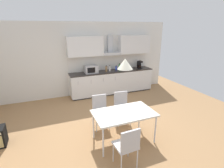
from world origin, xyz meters
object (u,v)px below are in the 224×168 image
(bottle_blue, at_px, (116,68))
(dining_table, at_px, (124,114))
(bottle_green, at_px, (120,67))
(chair_near_left, at_px, (128,144))
(chair_far_right, at_px, (122,104))
(bottle_brown, at_px, (106,69))
(microwave, at_px, (91,69))
(bottle_red, at_px, (125,66))
(chair_far_left, at_px, (100,108))
(bottle_white, at_px, (110,68))
(pendant_lamp, at_px, (125,64))
(coffee_maker, at_px, (139,64))

(bottle_blue, bearing_deg, dining_table, -110.10)
(bottle_green, relative_size, chair_near_left, 0.30)
(chair_far_right, distance_m, chair_near_left, 1.71)
(bottle_brown, bearing_deg, bottle_green, 8.60)
(microwave, bearing_deg, dining_table, -91.54)
(microwave, xyz_separation_m, chair_near_left, (-0.39, -3.80, -0.52))
(bottle_red, distance_m, chair_near_left, 4.25)
(bottle_red, distance_m, chair_far_left, 2.91)
(microwave, height_order, chair_near_left, microwave)
(bottle_white, xyz_separation_m, bottle_brown, (-0.16, -0.04, 0.01))
(bottle_brown, height_order, chair_far_right, bottle_brown)
(bottle_white, bearing_deg, bottle_green, 6.67)
(bottle_white, relative_size, bottle_brown, 0.94)
(dining_table, bearing_deg, bottle_white, 74.67)
(pendant_lamp, bearing_deg, chair_near_left, -110.95)
(bottle_green, bearing_deg, bottle_brown, -171.40)
(bottle_blue, bearing_deg, microwave, -176.72)
(microwave, distance_m, bottle_brown, 0.59)
(bottle_red, bearing_deg, bottle_brown, -175.86)
(coffee_maker, relative_size, dining_table, 0.22)
(chair_far_right, bearing_deg, chair_near_left, -111.36)
(coffee_maker, distance_m, bottle_brown, 1.50)
(bottle_red, relative_size, bottle_green, 1.10)
(microwave, distance_m, pendant_lamp, 3.11)
(bottle_white, xyz_separation_m, chair_near_left, (-1.13, -3.79, -0.49))
(microwave, bearing_deg, bottle_blue, 3.28)
(microwave, xyz_separation_m, bottle_red, (1.42, 0.01, -0.02))
(bottle_brown, height_order, chair_far_left, bottle_brown)
(bottle_red, distance_m, dining_table, 3.39)
(bottle_blue, height_order, chair_far_left, bottle_blue)
(bottle_green, distance_m, dining_table, 3.32)
(chair_far_left, relative_size, pendant_lamp, 2.72)
(coffee_maker, relative_size, chair_far_right, 0.34)
(bottle_blue, bearing_deg, chair_far_left, -122.09)
(bottle_red, height_order, pendant_lamp, pendant_lamp)
(bottle_white, bearing_deg, chair_near_left, -106.54)
(bottle_white, height_order, bottle_brown, bottle_brown)
(microwave, distance_m, coffee_maker, 2.08)
(bottle_blue, xyz_separation_m, bottle_green, (0.14, -0.02, 0.03))
(bottle_brown, relative_size, chair_far_left, 0.30)
(chair_near_left, bearing_deg, dining_table, 69.05)
(coffee_maker, xyz_separation_m, bottle_green, (-0.90, 0.01, -0.04))
(bottle_white, bearing_deg, chair_far_right, -102.90)
(bottle_brown, bearing_deg, chair_far_left, -114.11)
(bottle_brown, height_order, dining_table, bottle_brown)
(bottle_white, relative_size, chair_near_left, 0.28)
(bottle_green, bearing_deg, microwave, -178.15)
(coffee_maker, distance_m, bottle_white, 1.34)
(bottle_blue, bearing_deg, chair_far_right, -109.50)
(coffee_maker, distance_m, bottle_red, 0.66)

